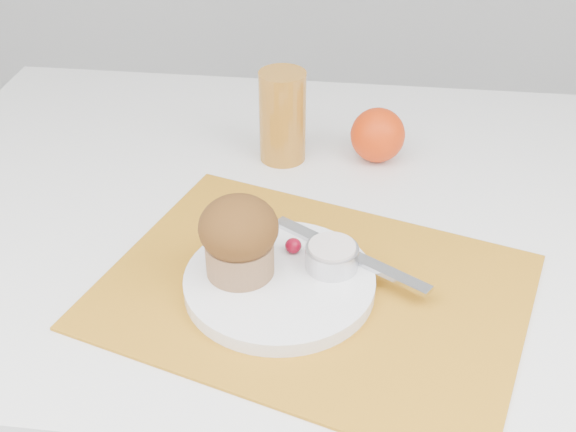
# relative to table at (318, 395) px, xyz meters

# --- Properties ---
(table) EXTENTS (1.20, 0.80, 0.75)m
(table) POSITION_rel_table_xyz_m (0.00, 0.00, 0.00)
(table) COLOR white
(table) RESTS_ON ground
(placemat) EXTENTS (0.55, 0.47, 0.00)m
(placemat) POSITION_rel_table_xyz_m (-0.00, -0.18, 0.38)
(placemat) COLOR #C37D1B
(placemat) RESTS_ON table
(plate) EXTENTS (0.26, 0.26, 0.02)m
(plate) POSITION_rel_table_xyz_m (-0.04, -0.18, 0.39)
(plate) COLOR white
(plate) RESTS_ON placemat
(ramekin) EXTENTS (0.08, 0.08, 0.03)m
(ramekin) POSITION_rel_table_xyz_m (0.02, -0.15, 0.41)
(ramekin) COLOR silver
(ramekin) RESTS_ON plate
(cream) EXTENTS (0.06, 0.06, 0.01)m
(cream) POSITION_rel_table_xyz_m (0.02, -0.15, 0.42)
(cream) COLOR silver
(cream) RESTS_ON ramekin
(raspberry_near) EXTENTS (0.02, 0.02, 0.02)m
(raspberry_near) POSITION_rel_table_xyz_m (-0.03, -0.13, 0.41)
(raspberry_near) COLOR #630212
(raspberry_near) RESTS_ON plate
(raspberry_far) EXTENTS (0.02, 0.02, 0.02)m
(raspberry_far) POSITION_rel_table_xyz_m (0.00, -0.15, 0.40)
(raspberry_far) COLOR #60021A
(raspberry_far) RESTS_ON plate
(butter_knife) EXTENTS (0.19, 0.13, 0.01)m
(butter_knife) POSITION_rel_table_xyz_m (0.04, -0.13, 0.40)
(butter_knife) COLOR #B4B6BD
(butter_knife) RESTS_ON plate
(orange) EXTENTS (0.08, 0.08, 0.08)m
(orange) POSITION_rel_table_xyz_m (0.06, 0.14, 0.42)
(orange) COLOR #EA3B08
(orange) RESTS_ON table
(juice_glass) EXTENTS (0.08, 0.08, 0.14)m
(juice_glass) POSITION_rel_table_xyz_m (-0.07, 0.12, 0.44)
(juice_glass) COLOR #B47121
(juice_glass) RESTS_ON table
(muffin) EXTENTS (0.10, 0.10, 0.10)m
(muffin) POSITION_rel_table_xyz_m (-0.08, -0.17, 0.45)
(muffin) COLOR #9F734D
(muffin) RESTS_ON plate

